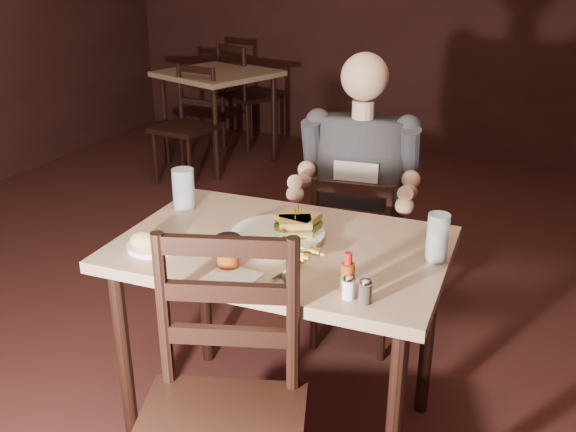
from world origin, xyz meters
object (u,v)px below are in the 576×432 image
at_px(bg_chair_far, 249,96).
at_px(hot_sauce, 348,273).
at_px(main_table, 282,268).
at_px(bg_table, 218,82).
at_px(glass_left, 184,189).
at_px(diner, 359,162).
at_px(glass_right, 437,238).
at_px(chair_far, 357,257).
at_px(dinner_plate, 278,236).
at_px(syrup_dispenser, 228,251).
at_px(side_plate, 153,247).
at_px(bg_chair_near, 184,127).

height_order(bg_chair_far, hot_sauce, bg_chair_far).
distance_m(main_table, hot_sauce, 0.42).
distance_m(bg_table, glass_left, 2.99).
distance_m(diner, glass_left, 0.74).
bearing_deg(glass_right, chair_far, 125.44).
height_order(dinner_plate, glass_right, glass_right).
bearing_deg(chair_far, syrup_dispenser, 75.12).
height_order(chair_far, bg_chair_far, bg_chair_far).
bearing_deg(diner, dinner_plate, -104.39).
xyz_separation_m(hot_sauce, side_plate, (-0.68, 0.03, -0.06)).
bearing_deg(main_table, bg_table, 123.02).
xyz_separation_m(chair_far, syrup_dispenser, (-0.13, -0.92, 0.41)).
distance_m(dinner_plate, syrup_dispenser, 0.26).
xyz_separation_m(bg_chair_far, dinner_plate, (1.79, -3.32, 0.32)).
xyz_separation_m(main_table, glass_left, (-0.47, 0.15, 0.17)).
height_order(main_table, bg_chair_far, bg_chair_far).
distance_m(chair_far, side_plate, 1.07).
bearing_deg(bg_table, bg_chair_near, -90.00).
height_order(glass_left, side_plate, glass_left).
xyz_separation_m(bg_chair_near, dinner_plate, (1.79, -2.22, 0.34)).
bearing_deg(diner, bg_chair_near, 133.07).
bearing_deg(glass_left, glass_right, -4.08).
distance_m(glass_left, glass_right, 0.97).
bearing_deg(glass_right, main_table, -171.21).
distance_m(syrup_dispenser, side_plate, 0.29).
bearing_deg(syrup_dispenser, hot_sauce, -4.85).
relative_size(glass_left, hot_sauce, 1.19).
relative_size(bg_table, glass_right, 6.48).
distance_m(dinner_plate, hot_sauce, 0.44).
xyz_separation_m(bg_chair_far, bg_chair_near, (0.00, -1.10, -0.03)).
bearing_deg(dinner_plate, hot_sauce, -38.24).
height_order(dinner_plate, hot_sauce, hot_sauce).
xyz_separation_m(bg_table, syrup_dispenser, (1.74, -3.02, 0.14)).
height_order(chair_far, diner, diner).
relative_size(glass_left, side_plate, 0.93).
distance_m(bg_table, side_plate, 3.34).
xyz_separation_m(bg_table, dinner_plate, (1.79, -2.77, 0.10)).
relative_size(bg_chair_far, diner, 1.05).
bearing_deg(chair_far, bg_chair_far, -61.34).
distance_m(dinner_plate, glass_right, 0.53).
distance_m(main_table, syrup_dispenser, 0.27).
bearing_deg(syrup_dispenser, diner, 78.73).
distance_m(glass_right, syrup_dispenser, 0.65).
xyz_separation_m(bg_chair_far, glass_right, (2.32, -3.28, 0.39)).
distance_m(dinner_plate, glass_left, 0.46).
xyz_separation_m(bg_chair_near, diner, (1.88, -1.59, 0.43)).
xyz_separation_m(bg_table, chair_far, (1.87, -2.10, -0.27)).
bearing_deg(syrup_dispenser, glass_left, 134.58).
distance_m(main_table, bg_chair_far, 3.82).
xyz_separation_m(bg_chair_near, syrup_dispenser, (1.74, -2.47, 0.39)).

